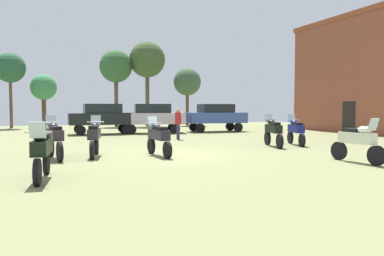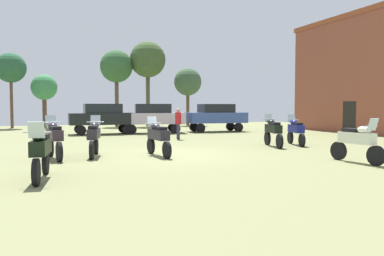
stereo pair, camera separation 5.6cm
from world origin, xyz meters
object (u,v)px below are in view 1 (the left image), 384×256
object	(u,v)px
car_4	(216,116)
person_1	(178,121)
motorcycle_2	(42,151)
motorcycle_1	(273,131)
motorcycle_3	(159,137)
tree_4	(116,67)
tree_8	(147,60)
car_2	(103,116)
motorcycle_6	(94,136)
tree_5	(10,68)
motorcycle_7	(55,138)
tree_7	(44,88)
motorcycle_5	(296,130)
car_3	(153,116)
tree_6	(187,82)
motorcycle_4	(358,141)

from	to	relation	value
car_4	person_1	bearing A→B (deg)	140.59
motorcycle_2	motorcycle_1	bearing A→B (deg)	-146.49
motorcycle_3	tree_4	bearing A→B (deg)	79.05
motorcycle_3	car_4	size ratio (longest dim) A/B	0.52
car_4	tree_8	bearing A→B (deg)	16.74
motorcycle_2	car_2	xyz separation A→B (m)	(3.69, 15.65, 0.45)
motorcycle_2	person_1	size ratio (longest dim) A/B	1.29
motorcycle_6	tree_5	distance (m)	22.39
motorcycle_1	person_1	bearing A→B (deg)	130.67
motorcycle_1	motorcycle_7	bearing A→B (deg)	-161.63
motorcycle_7	tree_5	world-z (taller)	tree_5
tree_7	car_2	bearing A→B (deg)	-71.39
motorcycle_1	motorcycle_6	xyz separation A→B (m)	(-7.97, -0.61, 0.01)
motorcycle_1	motorcycle_5	bearing A→B (deg)	23.49
motorcycle_2	car_3	size ratio (longest dim) A/B	0.49
tree_4	tree_8	size ratio (longest dim) A/B	0.89
motorcycle_1	motorcycle_5	size ratio (longest dim) A/B	1.04
motorcycle_5	tree_7	size ratio (longest dim) A/B	0.46
tree_4	person_1	bearing A→B (deg)	-87.49
person_1	tree_8	distance (m)	16.14
car_4	tree_6	distance (m)	10.11
tree_4	tree_7	world-z (taller)	tree_4
motorcycle_6	car_2	world-z (taller)	car_2
tree_5	tree_7	world-z (taller)	tree_5
car_4	tree_6	xyz separation A→B (m)	(1.35, 9.56, 3.00)
motorcycle_2	tree_7	distance (m)	26.42
car_2	tree_5	xyz separation A→B (m)	(-6.17, 10.04, 3.86)
motorcycle_4	car_2	size ratio (longest dim) A/B	0.49
motorcycle_2	car_3	bearing A→B (deg)	-106.95
motorcycle_1	car_3	distance (m)	10.99
motorcycle_7	car_3	bearing A→B (deg)	51.03
motorcycle_4	motorcycle_5	world-z (taller)	motorcycle_4
tree_6	tree_8	bearing A→B (deg)	176.38
motorcycle_5	tree_7	bearing A→B (deg)	133.85
car_2	tree_8	xyz separation A→B (m)	(5.51, 9.50, 4.97)
motorcycle_3	tree_8	bearing A→B (deg)	71.63
car_4	car_2	bearing A→B (deg)	89.96
motorcycle_5	car_4	bearing A→B (deg)	103.12
tree_5	car_2	bearing A→B (deg)	-58.40
motorcycle_3	motorcycle_4	xyz separation A→B (m)	(5.52, -3.97, 0.00)
motorcycle_4	tree_4	bearing A→B (deg)	-88.05
motorcycle_1	motorcycle_4	distance (m)	5.27
tree_6	tree_7	xyz separation A→B (m)	(-12.99, 1.38, -0.71)
motorcycle_4	person_1	world-z (taller)	person_1
motorcycle_7	tree_5	size ratio (longest dim) A/B	0.35
motorcycle_2	person_1	distance (m)	12.21
car_3	tree_6	bearing A→B (deg)	-22.95
motorcycle_2	car_4	distance (m)	19.32
car_4	tree_7	size ratio (longest dim) A/B	0.94
car_2	motorcycle_1	bearing A→B (deg)	-150.54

